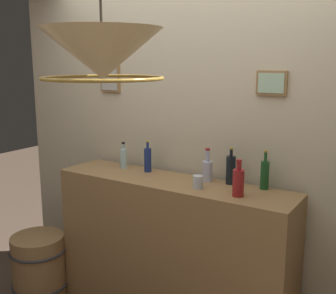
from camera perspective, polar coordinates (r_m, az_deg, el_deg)
panelled_rear_partition at (r=3.08m, az=3.36°, el=4.00°), size 3.35×0.15×2.82m
bar_shelf_unit at (r=3.12m, az=0.51°, el=-14.16°), size 1.77×0.42×1.08m
liquor_bottle_port at (r=3.26m, az=-6.11°, el=-1.47°), size 0.05×0.05×0.21m
liquor_bottle_mezcal at (r=2.91m, az=5.39°, el=-3.10°), size 0.07×0.07×0.23m
liquor_bottle_rye at (r=2.61m, az=9.60°, el=-4.71°), size 0.07×0.07×0.23m
liquor_bottle_rum at (r=3.14m, az=-2.79°, el=-1.71°), size 0.06×0.06×0.24m
liquor_bottle_whiskey at (r=2.86m, az=8.57°, el=-3.05°), size 0.06×0.06×0.25m
liquor_bottle_vermouth at (r=2.79m, az=13.09°, el=-3.66°), size 0.06×0.06×0.26m
glass_tumbler_rocks at (r=2.75m, az=4.10°, el=-4.79°), size 0.07×0.07×0.09m
pendant_lamp at (r=1.89m, az=-8.98°, el=12.27°), size 0.54×0.54×0.49m
wooden_barrel at (r=3.67m, az=-17.21°, el=-15.37°), size 0.45×0.45×0.53m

